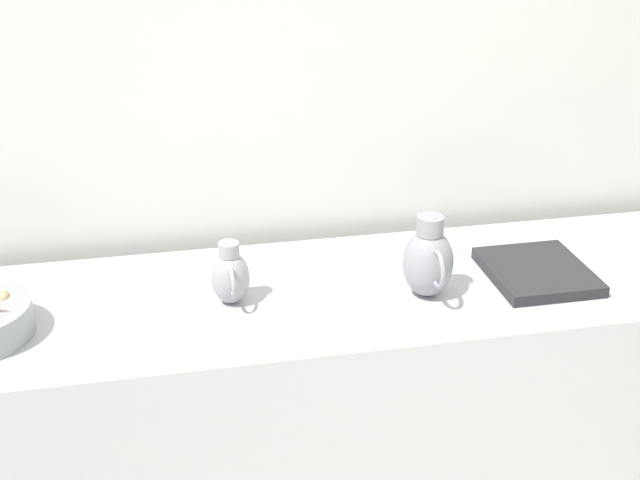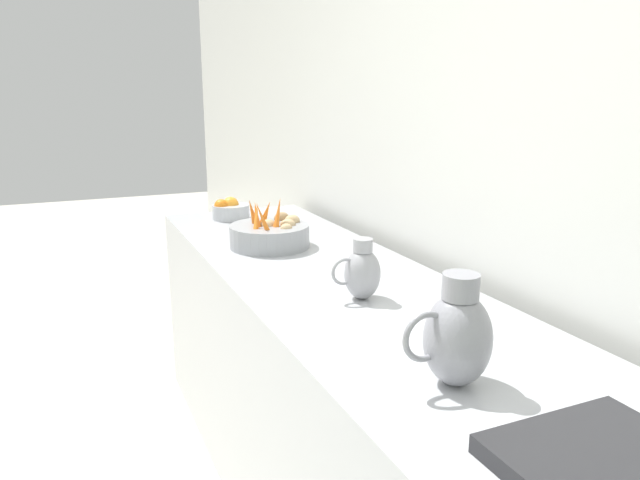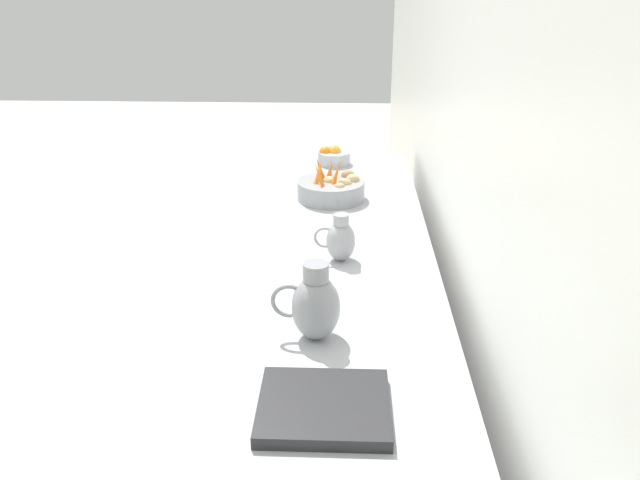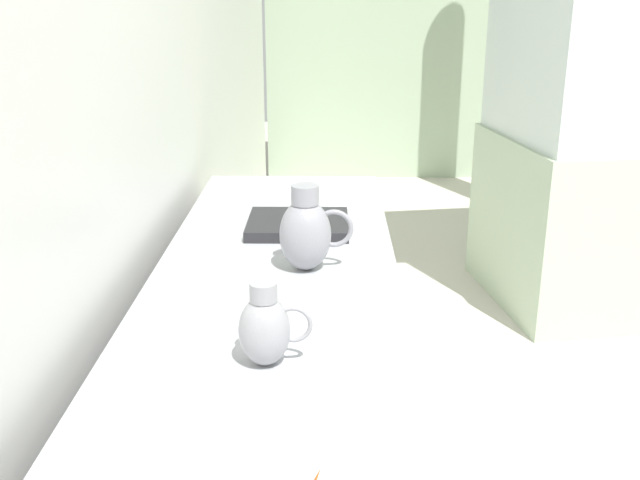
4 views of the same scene
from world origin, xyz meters
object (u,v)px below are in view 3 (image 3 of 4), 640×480
object	(u,v)px
vegetable_colander	(331,189)
orange_bowl	(333,156)
metal_pitcher_tall	(315,305)
metal_pitcher_short	(340,240)

from	to	relation	value
vegetable_colander	orange_bowl	world-z (taller)	vegetable_colander
metal_pitcher_tall	metal_pitcher_short	size ratio (longest dim) A/B	1.32
orange_bowl	metal_pitcher_tall	bearing A→B (deg)	89.49
orange_bowl	metal_pitcher_tall	distance (m)	1.89
metal_pitcher_tall	metal_pitcher_short	bearing A→B (deg)	-97.07
metal_pitcher_tall	metal_pitcher_short	xyz separation A→B (m)	(-0.07, -0.57, -0.03)
orange_bowl	metal_pitcher_short	size ratio (longest dim) A/B	0.97
vegetable_colander	metal_pitcher_short	xyz separation A→B (m)	(-0.05, 0.71, 0.03)
orange_bowl	metal_pitcher_short	xyz separation A→B (m)	(-0.05, 1.31, 0.04)
orange_bowl	metal_pitcher_tall	xyz separation A→B (m)	(0.02, 1.88, 0.07)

